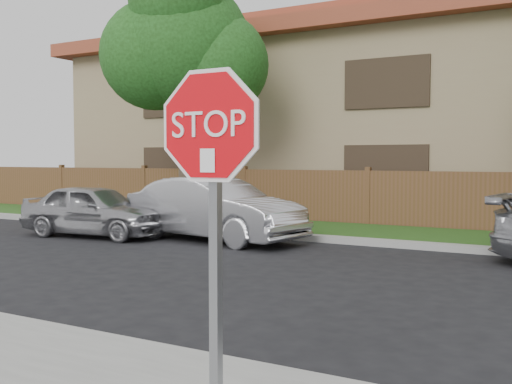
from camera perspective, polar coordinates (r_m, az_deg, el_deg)
The scene contains 5 objects.
far_curb at distance 13.03m, azimuth 22.77°, elevation -5.27°, with size 70.00×0.30×0.15m, color gray.
tree_left at distance 17.94m, azimuth -6.96°, elevation 13.74°, with size 4.80×3.90×7.78m.
stop_sign at distance 3.83m, azimuth -4.26°, elevation 1.51°, with size 1.01×0.13×2.55m.
sedan_far_left at distance 15.37m, azimuth -15.07°, elevation -1.69°, with size 1.55×3.84×1.31m, color #A6A6AB.
sedan_left at distance 14.09m, azimuth -3.98°, elevation -1.64°, with size 1.58×4.54×1.50m, color silver.
Camera 1 is at (1.44, -4.67, 1.94)m, focal length 42.00 mm.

